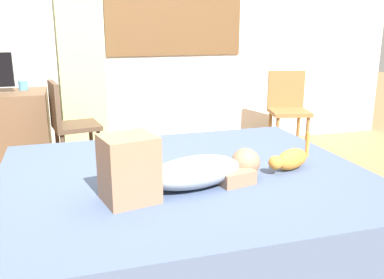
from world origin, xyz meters
The scene contains 9 objects.
ground_plane centered at (0.00, 0.00, 0.00)m, with size 16.00×16.00×0.00m, color olive.
back_wall_with_window centered at (0.02, 2.29, 1.46)m, with size 6.40×0.14×2.90m.
bed centered at (0.10, 0.13, 0.23)m, with size 2.25×1.90×0.46m.
person_lying centered at (0.00, -0.11, 0.58)m, with size 0.94×0.43×0.34m.
cat centered at (0.73, 0.01, 0.53)m, with size 0.34×0.20×0.21m.
cup centered at (-0.92, 1.98, 0.78)m, with size 0.08×0.08×0.09m, color teal.
chair_by_desk centered at (-0.55, 1.57, 0.51)m, with size 0.44×0.44×0.86m.
chair_spare centered at (1.63, 1.65, 0.51)m, with size 0.46×0.46×0.86m.
curtain_left centered at (-0.37, 2.17, 1.32)m, with size 0.44×0.06×2.64m, color #ADCC75.
Camera 1 is at (-0.55, -2.18, 1.34)m, focal length 39.63 mm.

